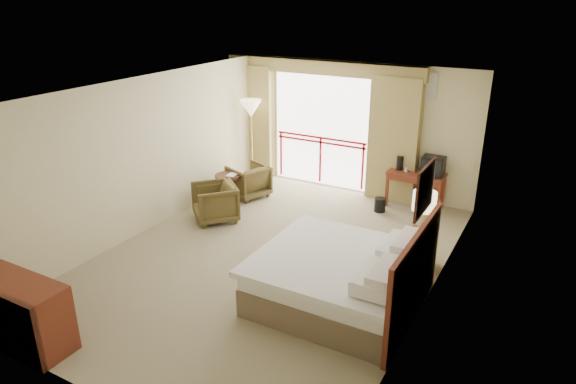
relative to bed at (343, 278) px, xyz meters
The scene contains 29 objects.
floor 1.66m from the bed, 158.15° to the left, with size 7.00×7.00×0.00m, color gray.
ceiling 2.83m from the bed, 158.15° to the left, with size 7.00×7.00×0.00m, color white.
wall_back 4.47m from the bed, 110.05° to the left, with size 5.00×5.00×0.00m, color beige.
wall_front 3.41m from the bed, 117.29° to the right, with size 5.00×5.00×0.00m, color beige.
wall_left 4.16m from the bed, behind, with size 7.00×7.00×0.00m, color beige.
wall_right 1.52m from the bed, 30.87° to the left, with size 7.00×7.00×0.00m, color beige.
balcony_door 4.75m from the bed, 119.37° to the left, with size 2.40×2.40×0.00m, color white.
balcony_railing 4.68m from the bed, 119.49° to the left, with size 2.09×0.03×1.02m.
curtain_left 5.65m from the bed, 134.97° to the left, with size 1.00×0.26×2.50m, color olive.
curtain_right 4.10m from the bed, 99.29° to the left, with size 1.00×0.26×2.50m, color olive.
valance 5.08m from the bed, 119.98° to the left, with size 4.40×0.22×0.28m, color olive.
hvac_vent 4.53m from the bed, 92.76° to the left, with size 0.50×0.04×0.50m, color silver.
bed is the anchor object (origin of this frame).
headboard 1.00m from the bed, ahead, with size 0.06×2.10×1.30m, color #581E13.
framed_art 1.77m from the bed, ahead, with size 0.04×0.72×0.60m.
nightstand 1.63m from the bed, 67.20° to the left, with size 0.40×0.47×0.57m, color #581E13.
table_lamp 1.81m from the bed, 67.86° to the left, with size 0.36×0.36×0.63m.
phone 1.49m from the bed, 66.73° to the left, with size 0.19×0.15×0.09m, color black.
desk 3.84m from the bed, 91.36° to the left, with size 1.09×0.53×0.71m.
tv 3.83m from the bed, 86.85° to the left, with size 0.41×0.33×0.38m.
coffee_maker 3.85m from the bed, 96.64° to the left, with size 0.13×0.13×0.29m, color black.
cup 3.77m from the bed, 94.45° to the left, with size 0.06×0.06×0.09m, color white.
wastebasket 3.29m from the bed, 100.56° to the left, with size 0.22×0.22×0.27m, color black.
armchair_far 4.24m from the bed, 140.80° to the left, with size 0.71×0.73×0.67m, color #453A1C.
armchair_near 3.46m from the bed, 156.72° to the left, with size 0.75×0.77×0.70m, color #453A1C.
side_table 4.09m from the bed, 147.42° to the left, with size 0.53×0.53×0.58m.
book 4.09m from the bed, 147.42° to the left, with size 0.18×0.24×0.02m, color white.
floor_lamp 5.23m from the bed, 136.69° to the left, with size 0.47×0.47×1.83m.
dresser 4.03m from the bed, 137.88° to the right, with size 1.29×0.55×0.86m.
Camera 1 is at (3.78, -6.25, 4.01)m, focal length 32.00 mm.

